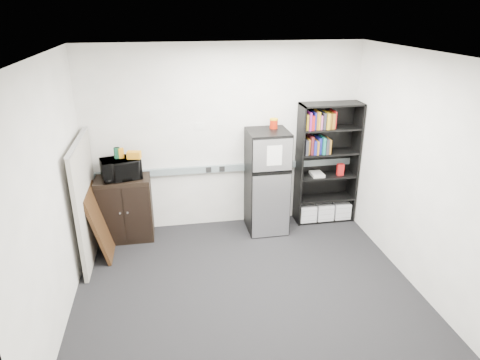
{
  "coord_description": "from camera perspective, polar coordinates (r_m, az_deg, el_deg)",
  "views": [
    {
      "loc": [
        -0.81,
        -4.18,
        3.13
      ],
      "look_at": [
        0.08,
        0.9,
        1.03
      ],
      "focal_mm": 32.0,
      "sensor_mm": 36.0,
      "label": 1
    }
  ],
  "objects": [
    {
      "name": "wall_right",
      "position": [
        5.34,
        22.53,
        0.92
      ],
      "size": [
        0.02,
        3.5,
        2.7
      ],
      "primitive_type": "cube",
      "color": "silver",
      "rests_on": "floor"
    },
    {
      "name": "floor",
      "position": [
        5.28,
        0.86,
        -14.19
      ],
      "size": [
        4.0,
        4.0,
        0.0
      ],
      "primitive_type": "plane",
      "color": "black",
      "rests_on": "ground"
    },
    {
      "name": "bookshelf",
      "position": [
        6.59,
        11.49,
        2.01
      ],
      "size": [
        0.9,
        0.34,
        1.85
      ],
      "color": "black",
      "rests_on": "floor"
    },
    {
      "name": "wall_note",
      "position": [
        6.15,
        -5.37,
        7.15
      ],
      "size": [
        0.14,
        0.0,
        0.1
      ],
      "primitive_type": "cube",
      "color": "white",
      "rests_on": "wall_back"
    },
    {
      "name": "coffee_can",
      "position": [
        6.11,
        4.52,
        7.63
      ],
      "size": [
        0.12,
        0.12,
        0.16
      ],
      "color": "#A71C07",
      "rests_on": "refrigerator"
    },
    {
      "name": "refrigerator",
      "position": [
        6.23,
        3.62,
        -0.23
      ],
      "size": [
        0.57,
        0.6,
        1.52
      ],
      "rotation": [
        0.0,
        0.0,
        0.01
      ],
      "color": "black",
      "rests_on": "floor"
    },
    {
      "name": "cubicle_partition",
      "position": [
        5.85,
        -19.83,
        -2.61
      ],
      "size": [
        0.06,
        1.3,
        1.62
      ],
      "color": "gray",
      "rests_on": "floor"
    },
    {
      "name": "snack_box_b",
      "position": [
        6.03,
        -16.06,
        3.49
      ],
      "size": [
        0.08,
        0.07,
        0.15
      ],
      "primitive_type": "cube",
      "rotation": [
        0.0,
        0.0,
        0.33
      ],
      "color": "#0D3C29",
      "rests_on": "microwave"
    },
    {
      "name": "ceiling",
      "position": [
        4.28,
        1.07,
        16.37
      ],
      "size": [
        4.0,
        3.5,
        0.02
      ],
      "primitive_type": "cube",
      "color": "white",
      "rests_on": "wall_back"
    },
    {
      "name": "wall_back",
      "position": [
        6.24,
        -2.09,
        5.56
      ],
      "size": [
        4.0,
        0.02,
        2.7
      ],
      "primitive_type": "cube",
      "color": "silver",
      "rests_on": "floor"
    },
    {
      "name": "cabinet",
      "position": [
        6.31,
        -15.03,
        -3.66
      ],
      "size": [
        0.75,
        0.5,
        0.93
      ],
      "color": "black",
      "rests_on": "floor"
    },
    {
      "name": "snack_box_a",
      "position": [
        6.03,
        -16.06,
        3.49
      ],
      "size": [
        0.08,
        0.07,
        0.15
      ],
      "primitive_type": "cube",
      "rotation": [
        0.0,
        0.0,
        -0.33
      ],
      "color": "#19572E",
      "rests_on": "microwave"
    },
    {
      "name": "microwave",
      "position": [
        6.06,
        -15.61,
        1.46
      ],
      "size": [
        0.58,
        0.47,
        0.28
      ],
      "primitive_type": "imported",
      "rotation": [
        0.0,
        0.0,
        0.26
      ],
      "color": "black",
      "rests_on": "cabinet"
    },
    {
      "name": "framed_poster",
      "position": [
        6.01,
        -18.11,
        -5.26
      ],
      "size": [
        0.27,
        0.74,
        0.93
      ],
      "rotation": [
        0.0,
        -0.24,
        0.0
      ],
      "color": "black",
      "rests_on": "floor"
    },
    {
      "name": "snack_bag",
      "position": [
        5.96,
        -13.95,
        3.26
      ],
      "size": [
        0.2,
        0.13,
        0.1
      ],
      "primitive_type": "cube",
      "rotation": [
        0.0,
        0.0,
        -0.2
      ],
      "color": "orange",
      "rests_on": "microwave"
    },
    {
      "name": "electrical_raceway",
      "position": [
        6.36,
        -2.0,
        1.6
      ],
      "size": [
        3.92,
        0.05,
        0.1
      ],
      "primitive_type": "cube",
      "color": "gray",
      "rests_on": "wall_back"
    },
    {
      "name": "wall_left",
      "position": [
        4.69,
        -23.81,
        -2.15
      ],
      "size": [
        0.02,
        3.5,
        2.7
      ],
      "primitive_type": "cube",
      "color": "silver",
      "rests_on": "floor"
    },
    {
      "name": "snack_box_c",
      "position": [
        6.02,
        -15.58,
        3.48
      ],
      "size": [
        0.08,
        0.07,
        0.14
      ],
      "primitive_type": "cube",
      "rotation": [
        0.0,
        0.0,
        0.29
      ],
      "color": "#C47A12",
      "rests_on": "microwave"
    }
  ]
}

